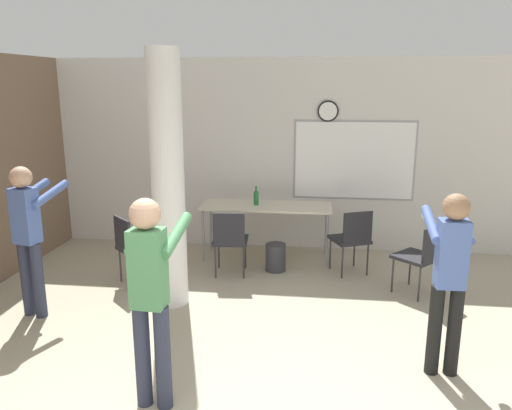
% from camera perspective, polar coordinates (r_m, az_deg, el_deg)
% --- Properties ---
extents(wall_back, '(8.00, 0.15, 2.80)m').
position_cam_1_polar(wall_back, '(7.43, 3.61, 5.70)').
color(wall_back, silver).
rests_on(wall_back, ground_plane).
extents(support_pillar, '(0.36, 0.36, 2.80)m').
position_cam_1_polar(support_pillar, '(5.46, -10.05, 2.59)').
color(support_pillar, white).
rests_on(support_pillar, ground_plane).
extents(folding_table, '(1.82, 0.64, 0.78)m').
position_cam_1_polar(folding_table, '(6.99, 1.17, -0.44)').
color(folding_table, beige).
rests_on(folding_table, ground_plane).
extents(bottle_on_table, '(0.07, 0.07, 0.27)m').
position_cam_1_polar(bottle_on_table, '(6.97, 0.02, 0.84)').
color(bottle_on_table, '#1E6B2D').
rests_on(bottle_on_table, folding_table).
extents(waste_bin, '(0.27, 0.27, 0.37)m').
position_cam_1_polar(waste_bin, '(6.68, 2.25, -5.99)').
color(waste_bin, '#38383D').
rests_on(waste_bin, ground_plane).
extents(chair_mid_room, '(0.62, 0.62, 0.87)m').
position_cam_1_polar(chair_mid_room, '(6.13, 18.42, -5.31)').
color(chair_mid_room, '#232328').
rests_on(chair_mid_room, ground_plane).
extents(chair_table_right, '(0.58, 0.58, 0.87)m').
position_cam_1_polar(chair_table_right, '(6.57, 10.93, -3.57)').
color(chair_table_right, '#232328').
rests_on(chair_table_right, ground_plane).
extents(chair_table_left, '(0.47, 0.47, 0.87)m').
position_cam_1_polar(chair_table_left, '(6.41, -2.99, -3.75)').
color(chair_table_left, '#232328').
rests_on(chair_table_left, ground_plane).
extents(chair_near_pillar, '(0.62, 0.62, 0.87)m').
position_cam_1_polar(chair_near_pillar, '(6.32, -13.84, -4.42)').
color(chair_near_pillar, '#232328').
rests_on(chair_near_pillar, ground_plane).
extents(person_playing_front, '(0.40, 0.66, 1.65)m').
position_cam_1_polar(person_playing_front, '(3.81, -11.96, -9.17)').
color(person_playing_front, '#2D3347').
rests_on(person_playing_front, ground_plane).
extents(person_watching_back, '(0.47, 0.64, 1.62)m').
position_cam_1_polar(person_watching_back, '(5.71, -24.55, -2.58)').
color(person_watching_back, '#2D3347').
rests_on(person_watching_back, ground_plane).
extents(person_playing_side, '(0.35, 0.63, 1.59)m').
position_cam_1_polar(person_playing_side, '(4.45, 21.21, -6.95)').
color(person_playing_side, black).
rests_on(person_playing_side, ground_plane).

